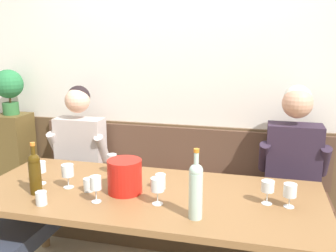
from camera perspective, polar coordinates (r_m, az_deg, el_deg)
name	(u,v)px	position (r m, az deg, el deg)	size (l,w,h in m)	color
room_wall_back	(182,72)	(3.18, 2.20, 8.20)	(6.80, 0.08, 2.80)	silver
wood_wainscot_panel	(180,178)	(3.34, 1.86, -7.86)	(6.80, 0.03, 0.96)	brown
wall_bench	(175,208)	(3.23, 1.01, -12.42)	(2.46, 0.42, 0.94)	brown
dining_table	(147,203)	(2.41, -3.19, -11.69)	(2.16, 0.91, 0.74)	brown
person_center_right_seat	(57,180)	(3.03, -16.53, -7.85)	(0.52, 1.37, 1.29)	#34303E
person_center_left_seat	(295,196)	(2.67, 18.79, -10.05)	(0.50, 1.38, 1.35)	#303330
ice_bucket	(125,176)	(2.35, -6.60, -7.61)	(0.21, 0.21, 0.21)	red
wine_bottle_amber_mid	(35,172)	(2.45, -19.61, -6.61)	(0.07, 0.07, 0.33)	#402D09
wine_bottle_clear_water	(196,189)	(2.00, 4.25, -9.54)	(0.07, 0.07, 0.39)	#B0CCBF
wine_glass_by_bottle	(96,184)	(2.24, -10.96, -8.71)	(0.07, 0.07, 0.16)	silver
wine_glass_mid_right	(112,160)	(2.71, -8.52, -5.11)	(0.07, 0.07, 0.14)	silver
wine_glass_center_rear	(68,171)	(2.49, -15.03, -6.65)	(0.08, 0.08, 0.15)	silver
wine_glass_near_bucket	(268,187)	(2.25, 14.94, -8.95)	(0.07, 0.07, 0.14)	silver
wine_glass_left_end	(290,191)	(2.25, 18.09, -9.37)	(0.07, 0.07, 0.14)	silver
wine_glass_right_end	(157,186)	(2.17, -1.61, -9.10)	(0.08, 0.08, 0.16)	silver
wine_glass_center_front	(40,168)	(2.61, -18.89, -6.10)	(0.08, 0.08, 0.15)	silver
water_tumbler_right	(160,181)	(2.41, -1.16, -8.43)	(0.07, 0.07, 0.10)	silver
water_tumbler_left	(41,198)	(2.31, -18.72, -10.37)	(0.06, 0.06, 0.08)	silver
water_tumbler_center	(88,185)	(2.42, -12.05, -8.78)	(0.06, 0.06, 0.08)	silver
corner_pedestal	(17,167)	(3.80, -22.06, -5.81)	(0.28, 0.28, 1.01)	brown
potted_plant	(9,87)	(3.64, -23.08, 5.52)	(0.26, 0.26, 0.40)	#2D6532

